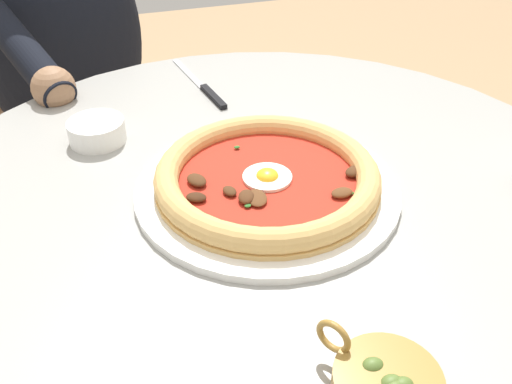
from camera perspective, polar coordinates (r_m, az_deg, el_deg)
name	(u,v)px	position (r m, az deg, el deg)	size (l,w,h in m)	color
dining_table	(266,291)	(0.81, 0.99, -10.02)	(0.91, 0.91, 0.73)	#999993
pizza_on_plate	(266,179)	(0.69, 1.02, 1.34)	(0.33, 0.33, 0.04)	white
steak_knife	(205,89)	(0.95, -5.25, 10.39)	(0.04, 0.22, 0.01)	silver
ramekin_capers	(97,130)	(0.82, -15.92, 6.06)	(0.08, 0.08, 0.03)	white
olive_pan	(385,384)	(0.49, 13.01, -18.55)	(0.09, 0.11, 0.05)	olive
diner_person	(80,126)	(1.37, -17.49, 6.47)	(0.41, 0.56, 1.15)	#282833
cafe_chair_diner	(56,94)	(1.48, -19.69, 9.39)	(0.55, 0.55, 0.87)	#957050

